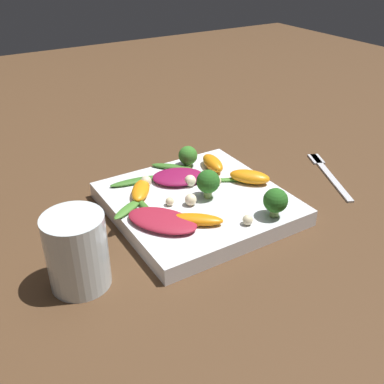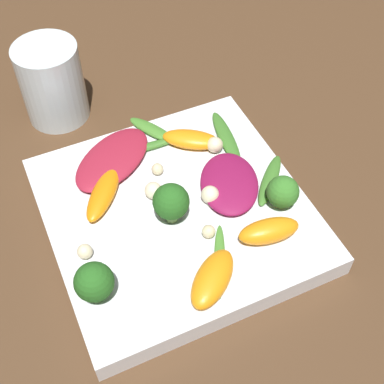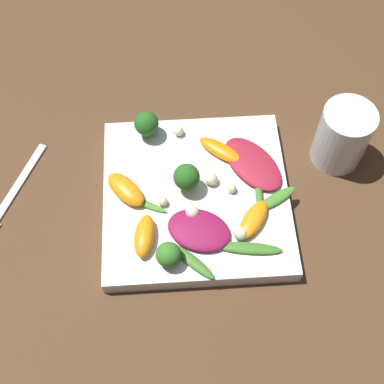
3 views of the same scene
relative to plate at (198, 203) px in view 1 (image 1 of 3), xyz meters
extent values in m
plane|color=#4C331E|center=(0.00, 0.00, -0.01)|extent=(2.40, 2.40, 0.00)
cube|color=white|center=(0.00, 0.00, 0.00)|extent=(0.25, 0.25, 0.03)
cylinder|color=silver|center=(-0.21, -0.07, 0.04)|extent=(0.07, 0.07, 0.10)
cube|color=silver|center=(0.26, -0.03, -0.01)|extent=(0.08, 0.16, 0.01)
cube|color=silver|center=(0.29, 0.03, -0.01)|extent=(0.04, 0.04, 0.01)
ellipsoid|color=maroon|center=(0.00, 0.06, 0.02)|extent=(0.10, 0.09, 0.01)
ellipsoid|color=maroon|center=(-0.08, -0.04, 0.02)|extent=(0.10, 0.12, 0.01)
ellipsoid|color=orange|center=(-0.04, -0.06, 0.02)|extent=(0.07, 0.06, 0.01)
ellipsoid|color=orange|center=(0.07, 0.06, 0.02)|extent=(0.03, 0.06, 0.02)
ellipsoid|color=orange|center=(-0.07, 0.05, 0.02)|extent=(0.06, 0.07, 0.02)
ellipsoid|color=orange|center=(0.09, -0.01, 0.02)|extent=(0.07, 0.07, 0.02)
cylinder|color=#7A9E51|center=(0.01, -0.01, 0.02)|extent=(0.01, 0.01, 0.02)
sphere|color=#26601E|center=(0.01, -0.01, 0.04)|extent=(0.04, 0.04, 0.04)
cylinder|color=#7A9E51|center=(0.04, 0.10, 0.02)|extent=(0.01, 0.01, 0.01)
sphere|color=#387A28|center=(0.04, 0.10, 0.03)|extent=(0.03, 0.03, 0.03)
cylinder|color=#7A9E51|center=(0.06, -0.10, 0.02)|extent=(0.01, 0.01, 0.02)
sphere|color=#26601E|center=(0.06, -0.10, 0.04)|extent=(0.03, 0.03, 0.03)
ellipsoid|color=#3D7528|center=(-0.09, 0.00, 0.02)|extent=(0.01, 0.09, 0.01)
ellipsoid|color=#47842D|center=(-0.11, 0.02, 0.02)|extent=(0.06, 0.05, 0.01)
ellipsoid|color=#47842D|center=(0.08, 0.01, 0.02)|extent=(0.08, 0.04, 0.01)
ellipsoid|color=#3D7528|center=(0.01, 0.10, 0.02)|extent=(0.06, 0.06, 0.01)
ellipsoid|color=#3D7528|center=(-0.06, 0.09, 0.02)|extent=(0.09, 0.03, 0.01)
sphere|color=beige|center=(0.05, 0.01, 0.02)|extent=(0.01, 0.01, 0.01)
sphere|color=beige|center=(-0.05, 0.00, 0.02)|extent=(0.01, 0.01, 0.01)
sphere|color=beige|center=(-0.02, -0.02, 0.02)|extent=(0.02, 0.02, 0.02)
sphere|color=beige|center=(0.02, -0.10, 0.02)|extent=(0.01, 0.01, 0.01)
sphere|color=beige|center=(0.01, 0.03, 0.02)|extent=(0.02, 0.02, 0.02)
sphere|color=beige|center=(-0.05, 0.07, 0.02)|extent=(0.02, 0.02, 0.02)
camera|label=1|loc=(-0.31, -0.50, 0.36)|focal=42.00mm
camera|label=2|loc=(0.30, -0.12, 0.44)|focal=50.00mm
camera|label=3|loc=(0.03, 0.36, 0.64)|focal=50.00mm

